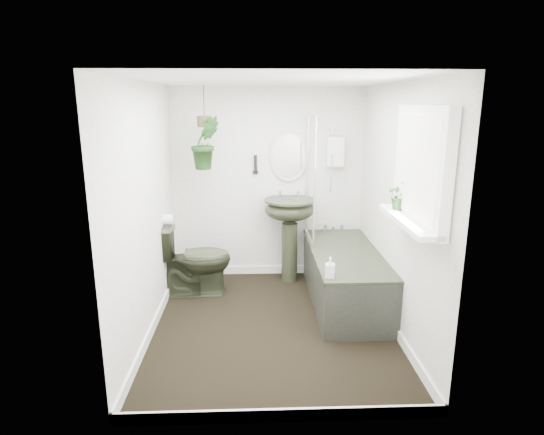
{
  "coord_description": "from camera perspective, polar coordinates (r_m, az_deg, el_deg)",
  "views": [
    {
      "loc": [
        -0.17,
        -4.05,
        2.12
      ],
      "look_at": [
        0.0,
        0.15,
        1.05
      ],
      "focal_mm": 30.0,
      "sensor_mm": 36.0,
      "label": 1
    }
  ],
  "objects": [
    {
      "name": "wall_sconce",
      "position": [
        5.46,
        -2.09,
        6.69
      ],
      "size": [
        0.04,
        0.04,
        0.22
      ],
      "primitive_type": "cylinder",
      "color": "black",
      "rests_on": "wall_back"
    },
    {
      "name": "sill_plant",
      "position": [
        3.92,
        15.87,
        2.73
      ],
      "size": [
        0.25,
        0.22,
        0.24
      ],
      "primitive_type": "imported",
      "rotation": [
        0.0,
        0.0,
        -0.15
      ],
      "color": "black",
      "rests_on": "window_sill"
    },
    {
      "name": "ceiling",
      "position": [
        4.06,
        0.09,
        16.96
      ],
      "size": [
        2.3,
        2.8,
        0.02
      ],
      "primitive_type": "cube",
      "color": "white",
      "rests_on": "ground"
    },
    {
      "name": "wall_front",
      "position": [
        2.82,
        1.25,
        -5.86
      ],
      "size": [
        2.3,
        0.02,
        2.3
      ],
      "primitive_type": "cube",
      "color": "white",
      "rests_on": "ground"
    },
    {
      "name": "wall_right",
      "position": [
        4.37,
        15.46,
        0.93
      ],
      "size": [
        0.02,
        2.8,
        2.3
      ],
      "primitive_type": "cube",
      "color": "white",
      "rests_on": "ground"
    },
    {
      "name": "wall_left",
      "position": [
        4.28,
        -15.62,
        0.65
      ],
      "size": [
        0.02,
        2.8,
        2.3
      ],
      "primitive_type": "cube",
      "color": "white",
      "rests_on": "ground"
    },
    {
      "name": "toilet_roll_holder",
      "position": [
        4.99,
        -12.97,
        -0.24
      ],
      "size": [
        0.11,
        0.11,
        0.11
      ],
      "primitive_type": "cylinder",
      "rotation": [
        0.0,
        1.57,
        0.0
      ],
      "color": "white",
      "rests_on": "wall_left"
    },
    {
      "name": "hanging_pot",
      "position": [
        5.09,
        -8.46,
        11.84
      ],
      "size": [
        0.16,
        0.16,
        0.12
      ],
      "primitive_type": "cylinder",
      "color": "#3F3725",
      "rests_on": "ceiling"
    },
    {
      "name": "bathtub",
      "position": [
        5.0,
        9.12,
        -7.39
      ],
      "size": [
        0.72,
        1.72,
        0.58
      ],
      "primitive_type": null,
      "color": "#252A1B",
      "rests_on": "floor"
    },
    {
      "name": "floor",
      "position": [
        4.58,
        0.08,
        -13.44
      ],
      "size": [
        2.3,
        2.8,
        0.02
      ],
      "primitive_type": "cube",
      "color": "black",
      "rests_on": "ground"
    },
    {
      "name": "window_sill",
      "position": [
        3.66,
        16.7,
        -0.39
      ],
      "size": [
        0.18,
        1.0,
        0.04
      ],
      "primitive_type": "cube",
      "color": "white",
      "rests_on": "wall_right"
    },
    {
      "name": "window_blinds",
      "position": [
        3.59,
        17.55,
        6.11
      ],
      "size": [
        0.01,
        0.86,
        0.76
      ],
      "primitive_type": "cube",
      "color": "white",
      "rests_on": "wall_right"
    },
    {
      "name": "shower_box",
      "position": [
        5.51,
        7.94,
        8.2
      ],
      "size": [
        0.2,
        0.1,
        0.35
      ],
      "primitive_type": "cube",
      "color": "white",
      "rests_on": "wall_back"
    },
    {
      "name": "oval_mirror",
      "position": [
        5.47,
        2.13,
        7.76
      ],
      "size": [
        0.46,
        0.03,
        0.62
      ],
      "primitive_type": "ellipsoid",
      "color": "beige",
      "rests_on": "wall_back"
    },
    {
      "name": "soap_bottle",
      "position": [
        4.15,
        7.3,
        -6.23
      ],
      "size": [
        0.1,
        0.1,
        0.19
      ],
      "primitive_type": "imported",
      "rotation": [
        0.0,
        0.0,
        -0.18
      ],
      "color": "black",
      "rests_on": "bathtub"
    },
    {
      "name": "toilet",
      "position": [
        5.19,
        -9.74,
        -5.11
      ],
      "size": [
        0.85,
        0.53,
        0.83
      ],
      "primitive_type": "imported",
      "rotation": [
        0.0,
        0.0,
        1.65
      ],
      "color": "#252A1B",
      "rests_on": "floor"
    },
    {
      "name": "skirting",
      "position": [
        4.55,
        0.08,
        -12.77
      ],
      "size": [
        2.3,
        2.8,
        0.1
      ],
      "primitive_type": "cube",
      "color": "white",
      "rests_on": "floor"
    },
    {
      "name": "window_recess",
      "position": [
        3.61,
        18.23,
        6.09
      ],
      "size": [
        0.08,
        1.0,
        0.9
      ],
      "primitive_type": "cube",
      "color": "white",
      "rests_on": "wall_right"
    },
    {
      "name": "hanging_plant",
      "position": [
        5.1,
        -8.37,
        9.25
      ],
      "size": [
        0.39,
        0.35,
        0.58
      ],
      "primitive_type": "imported",
      "rotation": [
        0.0,
        0.0,
        0.36
      ],
      "color": "black",
      "rests_on": "ceiling"
    },
    {
      "name": "pedestal_sink",
      "position": [
        5.46,
        2.21,
        -2.86
      ],
      "size": [
        0.67,
        0.59,
        1.02
      ],
      "primitive_type": null,
      "rotation": [
        0.0,
        0.0,
        0.15
      ],
      "color": "#252A1B",
      "rests_on": "floor"
    },
    {
      "name": "wall_back",
      "position": [
        5.55,
        -0.51,
        4.21
      ],
      "size": [
        2.3,
        0.02,
        2.3
      ],
      "primitive_type": "cube",
      "color": "white",
      "rests_on": "ground"
    },
    {
      "name": "bath_screen",
      "position": [
        5.15,
        4.88,
        4.84
      ],
      "size": [
        0.04,
        0.72,
        1.4
      ],
      "primitive_type": null,
      "color": "silver",
      "rests_on": "bathtub"
    }
  ]
}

